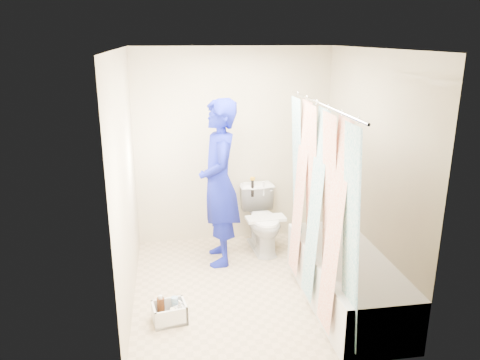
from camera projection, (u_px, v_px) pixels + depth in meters
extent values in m
plane|color=tan|center=(252.00, 287.00, 4.87)|extent=(2.60, 2.60, 0.00)
cube|color=silver|center=(254.00, 49.00, 4.16)|extent=(2.40, 2.60, 0.02)
cube|color=tan|center=(233.00, 147.00, 5.74)|extent=(2.40, 0.02, 2.40)
cube|color=tan|center=(286.00, 230.00, 3.29)|extent=(2.40, 0.02, 2.40)
cube|color=tan|center=(125.00, 183.00, 4.34)|extent=(0.02, 2.60, 2.40)
cube|color=tan|center=(370.00, 172.00, 4.70)|extent=(0.02, 2.60, 2.40)
cube|color=silver|center=(346.00, 280.00, 4.52)|extent=(0.70, 1.75, 0.50)
cube|color=white|center=(347.00, 260.00, 4.46)|extent=(0.58, 1.63, 0.06)
cylinder|color=silver|center=(322.00, 105.00, 3.97)|extent=(0.02, 1.90, 0.02)
cube|color=white|center=(317.00, 207.00, 4.25)|extent=(0.06, 1.75, 1.80)
imported|color=silver|center=(263.00, 220.00, 5.65)|extent=(0.47, 0.77, 0.76)
cube|color=white|center=(266.00, 218.00, 5.52)|extent=(0.48, 0.23, 0.04)
cylinder|color=black|center=(252.00, 188.00, 5.72)|extent=(0.04, 0.04, 0.22)
cylinder|color=gold|center=(253.00, 179.00, 5.69)|extent=(0.06, 0.06, 0.03)
cylinder|color=silver|center=(264.00, 189.00, 5.76)|extent=(0.03, 0.03, 0.18)
imported|color=#0E1093|center=(219.00, 183.00, 5.20)|extent=(0.45, 0.69, 1.88)
cube|color=silver|center=(170.00, 320.00, 4.29)|extent=(0.34, 0.29, 0.03)
cube|color=silver|center=(154.00, 316.00, 4.23)|extent=(0.06, 0.24, 0.18)
cube|color=silver|center=(185.00, 310.00, 4.31)|extent=(0.06, 0.24, 0.18)
cube|color=silver|center=(172.00, 319.00, 4.17)|extent=(0.30, 0.07, 0.18)
cube|color=silver|center=(167.00, 306.00, 4.37)|extent=(0.30, 0.07, 0.18)
cylinder|color=#41200D|center=(161.00, 308.00, 4.27)|extent=(0.07, 0.07, 0.20)
cylinder|color=silver|center=(175.00, 306.00, 4.32)|extent=(0.06, 0.06, 0.18)
cylinder|color=beige|center=(173.00, 315.00, 4.23)|extent=(0.04, 0.04, 0.13)
cylinder|color=#41200D|center=(163.00, 321.00, 4.20)|extent=(0.06, 0.06, 0.06)
cylinder|color=gold|center=(163.00, 317.00, 4.19)|extent=(0.06, 0.06, 0.01)
imported|color=silver|center=(180.00, 310.00, 4.25)|extent=(0.12, 0.12, 0.19)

